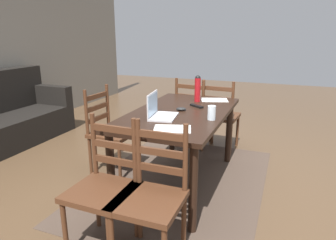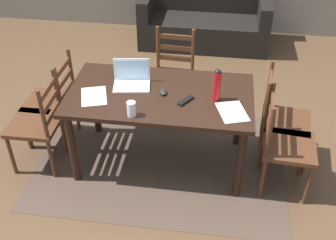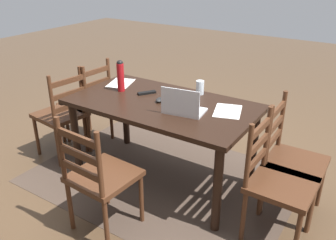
{
  "view_description": "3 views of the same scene",
  "coord_description": "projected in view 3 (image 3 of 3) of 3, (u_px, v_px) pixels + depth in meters",
  "views": [
    {
      "loc": [
        -2.73,
        -0.95,
        1.53
      ],
      "look_at": [
        0.02,
        0.14,
        0.67
      ],
      "focal_mm": 32.48,
      "sensor_mm": 36.0,
      "label": 1
    },
    {
      "loc": [
        0.49,
        -3.01,
        2.74
      ],
      "look_at": [
        0.08,
        -0.07,
        0.54
      ],
      "focal_mm": 44.56,
      "sensor_mm": 36.0,
      "label": 2
    },
    {
      "loc": [
        -1.6,
        2.37,
        1.92
      ],
      "look_at": [
        -0.1,
        0.06,
        0.65
      ],
      "focal_mm": 38.15,
      "sensor_mm": 36.0,
      "label": 3
    }
  ],
  "objects": [
    {
      "name": "chair_far_head",
      "position": [
        100.0,
        177.0,
        2.59
      ],
      "size": [
        0.46,
        0.46,
        0.95
      ],
      "color": "#4C2B19",
      "rests_on": "ground"
    },
    {
      "name": "laptop",
      "position": [
        183.0,
        107.0,
        2.83
      ],
      "size": [
        0.35,
        0.27,
        0.23
      ],
      "color": "silver",
      "rests_on": "dining_table"
    },
    {
      "name": "area_rug",
      "position": [
        163.0,
        177.0,
        3.4
      ],
      "size": [
        2.35,
        1.68,
        0.01
      ],
      "primitive_type": "cube",
      "color": "#47382D",
      "rests_on": "ground"
    },
    {
      "name": "computer_mouse",
      "position": [
        159.0,
        100.0,
        3.08
      ],
      "size": [
        0.08,
        0.11,
        0.03
      ],
      "primitive_type": "ellipsoid",
      "rotation": [
        0.0,
        0.0,
        0.26
      ],
      "color": "black",
      "rests_on": "dining_table"
    },
    {
      "name": "ground_plane",
      "position": [
        163.0,
        178.0,
        3.4
      ],
      "size": [
        14.0,
        14.0,
        0.0
      ],
      "primitive_type": "plane",
      "color": "brown"
    },
    {
      "name": "chair_right_near",
      "position": [
        88.0,
        103.0,
        3.88
      ],
      "size": [
        0.47,
        0.47,
        0.95
      ],
      "color": "#4C2B19",
      "rests_on": "ground"
    },
    {
      "name": "chair_left_near",
      "position": [
        291.0,
        160.0,
        2.8
      ],
      "size": [
        0.45,
        0.45,
        0.95
      ],
      "color": "#4C2B19",
      "rests_on": "ground"
    },
    {
      "name": "dining_table",
      "position": [
        162.0,
        113.0,
        3.12
      ],
      "size": [
        1.62,
        0.89,
        0.77
      ],
      "color": "black",
      "rests_on": "ground"
    },
    {
      "name": "chair_left_far",
      "position": [
        277.0,
        182.0,
        2.53
      ],
      "size": [
        0.45,
        0.45,
        0.95
      ],
      "color": "#4C2B19",
      "rests_on": "ground"
    },
    {
      "name": "water_bottle",
      "position": [
        121.0,
        75.0,
        3.28
      ],
      "size": [
        0.07,
        0.07,
        0.29
      ],
      "color": "#A81419",
      "rests_on": "dining_table"
    },
    {
      "name": "paper_stack_right",
      "position": [
        121.0,
        83.0,
        3.53
      ],
      "size": [
        0.29,
        0.35,
        0.0
      ],
      "primitive_type": "cube",
      "rotation": [
        0.0,
        0.0,
        0.33
      ],
      "color": "white",
      "rests_on": "dining_table"
    },
    {
      "name": "chair_right_far",
      "position": [
        62.0,
        114.0,
        3.61
      ],
      "size": [
        0.49,
        0.49,
        0.95
      ],
      "color": "#4C2B19",
      "rests_on": "ground"
    },
    {
      "name": "paper_stack_left",
      "position": [
        228.0,
        111.0,
        2.9
      ],
      "size": [
        0.29,
        0.35,
        0.0
      ],
      "primitive_type": "cube",
      "rotation": [
        0.0,
        0.0,
        0.31
      ],
      "color": "white",
      "rests_on": "dining_table"
    },
    {
      "name": "tv_remote",
      "position": [
        147.0,
        93.0,
        3.26
      ],
      "size": [
        0.13,
        0.17,
        0.02
      ],
      "primitive_type": "cube",
      "rotation": [
        0.0,
        0.0,
        2.55
      ],
      "color": "black",
      "rests_on": "dining_table"
    },
    {
      "name": "drinking_glass",
      "position": [
        200.0,
        88.0,
        3.23
      ],
      "size": [
        0.07,
        0.07,
        0.13
      ],
      "primitive_type": "cylinder",
      "color": "silver",
      "rests_on": "dining_table"
    }
  ]
}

